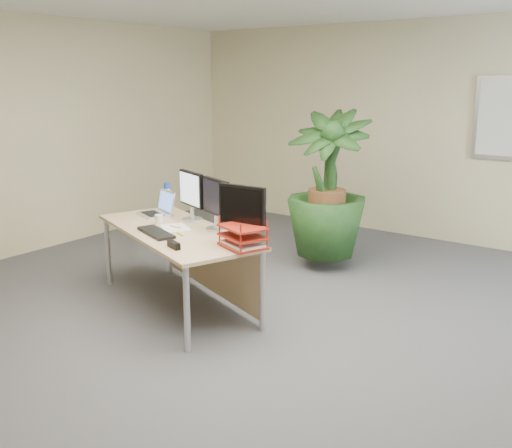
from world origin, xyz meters
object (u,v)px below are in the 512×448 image
Objects in this scene: desk at (187,244)px; floor_plant at (327,199)px; monitor_left at (191,193)px; monitor_right at (216,201)px; laptop at (159,209)px.

floor_plant is at bearing 72.75° from desk.
floor_plant is 3.28× the size of monitor_left.
desk is 0.49m from monitor_right.
desk is at bearing -58.30° from monitor_left.
monitor_right is (-0.26, -1.52, 0.21)m from floor_plant.
desk is at bearing -107.25° from floor_plant.
desk is 1.32× the size of floor_plant.
monitor_left is at bearing -115.46° from floor_plant.
monitor_left is at bearing 121.70° from desk.
desk is 4.42× the size of monitor_right.
floor_plant is (0.51, 1.63, 0.19)m from desk.
monitor_right reaches higher than laptop.
floor_plant reaches higher than laptop.
monitor_left is 0.47m from laptop.
monitor_left is (-0.15, 0.25, 0.41)m from desk.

